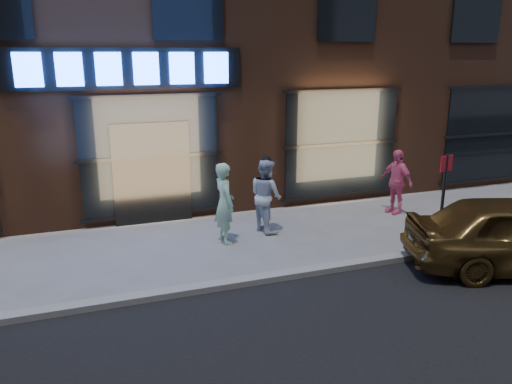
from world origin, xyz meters
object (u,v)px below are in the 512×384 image
passerby (396,182)px  sign_post (443,194)px  man_bowtie (225,203)px  man_cap (266,195)px

passerby → sign_post: (-0.62, -2.46, 0.40)m
passerby → man_bowtie: bearing=-98.2°
passerby → sign_post: sign_post is taller
man_cap → man_bowtie: bearing=95.5°
man_cap → sign_post: bearing=-141.6°
passerby → sign_post: bearing=-29.0°
man_cap → passerby: man_cap is taller
passerby → man_cap: bearing=-102.2°
passerby → sign_post: 2.57m
passerby → sign_post: size_ratio=0.81×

